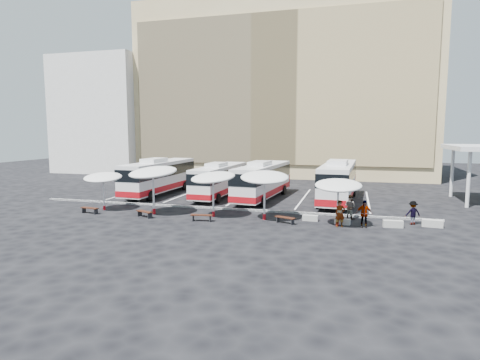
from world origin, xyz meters
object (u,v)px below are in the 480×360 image
(bus_3, at_px, (338,180))
(passenger_1, at_px, (350,207))
(sunshade_2, at_px, (213,178))
(wood_bench_2, at_px, (202,216))
(conc_bench_2, at_px, (393,224))
(passenger_0, at_px, (340,214))
(sunshade_0, at_px, (103,178))
(conc_bench_1, at_px, (342,221))
(wood_bench_1, at_px, (145,213))
(wood_bench_0, at_px, (90,209))
(sunshade_1, at_px, (153,172))
(bus_0, at_px, (159,176))
(passenger_2, at_px, (364,214))
(wood_bench_3, at_px, (285,219))
(passenger_3, at_px, (413,213))
(bus_2, at_px, (263,179))
(bus_1, at_px, (220,179))
(sunshade_3, at_px, (265,177))
(conc_bench_0, at_px, (310,218))
(conc_bench_3, at_px, (432,223))
(sunshade_4, at_px, (338,185))

(bus_3, xyz_separation_m, passenger_1, (1.19, -7.37, -1.09))
(sunshade_2, bearing_deg, wood_bench_2, -99.15)
(conc_bench_2, distance_m, passenger_0, 3.64)
(sunshade_0, distance_m, sunshade_2, 9.56)
(conc_bench_1, bearing_deg, wood_bench_1, -173.19)
(wood_bench_0, bearing_deg, sunshade_1, 13.46)
(bus_0, distance_m, conc_bench_1, 20.61)
(conc_bench_2, xyz_separation_m, passenger_2, (-1.91, -0.55, 0.69))
(wood_bench_3, bearing_deg, passenger_3, 13.84)
(bus_2, height_order, sunshade_0, bus_2)
(wood_bench_1, bearing_deg, passenger_3, 8.90)
(bus_1, xyz_separation_m, wood_bench_0, (-7.22, -10.71, -1.39))
(sunshade_2, distance_m, sunshade_3, 3.97)
(bus_0, height_order, conc_bench_0, bus_0)
(bus_0, height_order, sunshade_3, bus_0)
(bus_1, xyz_separation_m, bus_2, (4.43, -0.24, 0.13))
(conc_bench_3, xyz_separation_m, passenger_2, (-4.50, -1.38, 0.69))
(bus_1, xyz_separation_m, passenger_2, (13.51, -9.59, -0.82))
(bus_1, xyz_separation_m, passenger_3, (16.79, -7.80, -0.92))
(wood_bench_3, distance_m, passenger_3, 8.84)
(sunshade_0, distance_m, wood_bench_0, 2.83)
(conc_bench_1, distance_m, conc_bench_2, 3.33)
(sunshade_1, distance_m, conc_bench_2, 17.93)
(sunshade_2, xyz_separation_m, conc_bench_3, (15.46, 0.87, -2.74))
(wood_bench_0, xyz_separation_m, wood_bench_1, (4.89, -0.08, -0.00))
(bus_1, bearing_deg, wood_bench_1, -100.59)
(bus_3, xyz_separation_m, wood_bench_0, (-18.64, -10.96, -1.63))
(conc_bench_3, bearing_deg, passenger_3, 161.31)
(wood_bench_1, relative_size, passenger_3, 0.96)
(sunshade_4, xyz_separation_m, passenger_2, (1.74, 0.04, -1.87))
(sunshade_2, height_order, wood_bench_1, sunshade_2)
(passenger_0, distance_m, passenger_1, 2.85)
(bus_1, relative_size, sunshade_0, 2.86)
(sunshade_2, relative_size, wood_bench_3, 2.88)
(wood_bench_1, bearing_deg, sunshade_3, 11.03)
(sunshade_1, xyz_separation_m, conc_bench_3, (20.25, 1.31, -3.04))
(wood_bench_3, bearing_deg, conc_bench_0, 39.90)
(conc_bench_2, bearing_deg, bus_0, 158.17)
(wood_bench_0, height_order, wood_bench_2, wood_bench_2)
(conc_bench_3, bearing_deg, bus_0, 162.03)
(sunshade_3, height_order, passenger_2, sunshade_3)
(bus_1, height_order, conc_bench_0, bus_1)
(wood_bench_0, bearing_deg, sunshade_3, 6.83)
(sunshade_2, bearing_deg, bus_1, 105.70)
(wood_bench_0, bearing_deg, passenger_2, 3.09)
(conc_bench_3, relative_size, passenger_2, 0.71)
(sunshade_1, bearing_deg, wood_bench_1, -94.47)
(conc_bench_2, bearing_deg, passenger_0, -166.22)
(passenger_0, bearing_deg, conc_bench_2, -4.73)
(sunshade_2, distance_m, conc_bench_2, 13.16)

